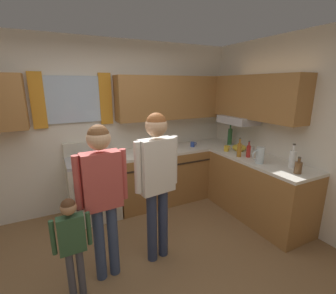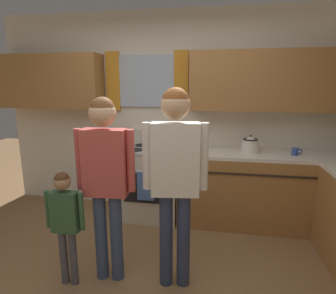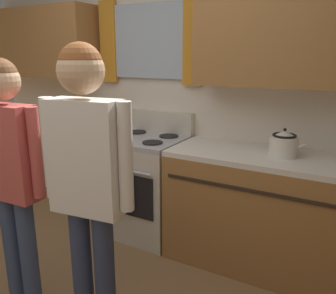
{
  "view_description": "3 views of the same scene",
  "coord_description": "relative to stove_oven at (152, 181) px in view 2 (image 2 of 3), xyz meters",
  "views": [
    {
      "loc": [
        -0.64,
        -1.87,
        1.93
      ],
      "look_at": [
        0.57,
        0.57,
        1.22
      ],
      "focal_mm": 25.46,
      "sensor_mm": 36.0,
      "label": 1
    },
    {
      "loc": [
        0.62,
        -1.8,
        1.68
      ],
      "look_at": [
        0.16,
        0.76,
        1.1
      ],
      "focal_mm": 29.91,
      "sensor_mm": 36.0,
      "label": 2
    },
    {
      "loc": [
        1.49,
        -0.96,
        1.6
      ],
      "look_at": [
        0.5,
        0.76,
        1.08
      ],
      "focal_mm": 37.41,
      "sensor_mm": 36.0,
      "label": 3
    }
  ],
  "objects": [
    {
      "name": "adult_in_plaid",
      "position": [
        0.48,
        -1.25,
        0.58
      ],
      "size": [
        0.51,
        0.23,
        1.66
      ],
      "color": "#2D3856",
      "rests_on": "ground"
    },
    {
      "name": "stove_oven",
      "position": [
        0.0,
        0.0,
        0.0
      ],
      "size": [
        0.68,
        0.67,
        1.1
      ],
      "color": "beige",
      "rests_on": "ground"
    },
    {
      "name": "stovetop_kettle",
      "position": [
        1.19,
        -0.01,
        0.53
      ],
      "size": [
        0.27,
        0.2,
        0.21
      ],
      "color": "silver",
      "rests_on": "kitchen_counter_run"
    },
    {
      "name": "adult_holding_child",
      "position": [
        -0.09,
        -1.27,
        0.53
      ],
      "size": [
        0.5,
        0.22,
        1.59
      ],
      "color": "#38476B",
      "rests_on": "ground"
    },
    {
      "name": "small_child",
      "position": [
        -0.41,
        -1.41,
        0.16
      ],
      "size": [
        0.34,
        0.13,
        1.0
      ],
      "color": "#4C4C56",
      "rests_on": "ground"
    },
    {
      "name": "mug_cobalt_blue",
      "position": [
        1.68,
        -0.07,
        0.48
      ],
      "size": [
        0.11,
        0.07,
        0.08
      ],
      "color": "#2D479E",
      "rests_on": "kitchen_counter_run"
    },
    {
      "name": "back_wall_unit",
      "position": [
        0.21,
        0.27,
        1.0
      ],
      "size": [
        4.6,
        0.42,
        2.6
      ],
      "color": "silver",
      "rests_on": "ground"
    },
    {
      "name": "kitchen_counter_run",
      "position": [
        1.74,
        -0.47,
        -0.02
      ],
      "size": [
        2.12,
        2.19,
        0.9
      ],
      "color": "#9E6B38",
      "rests_on": "ground"
    }
  ]
}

